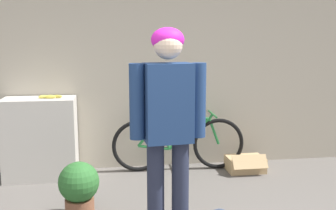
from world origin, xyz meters
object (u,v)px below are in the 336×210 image
object	(u,v)px
bicycle	(179,143)
cardboard_box	(245,164)
potted_plant	(79,187)
banana	(50,97)
person	(168,115)

from	to	relation	value
bicycle	cardboard_box	distance (m)	0.90
potted_plant	cardboard_box	bearing A→B (deg)	27.82
banana	person	bearing A→B (deg)	-55.40
person	banana	world-z (taller)	person
person	bicycle	size ratio (longest dim) A/B	1.03
cardboard_box	person	bearing A→B (deg)	-128.19
banana	potted_plant	world-z (taller)	banana
person	banana	xyz separation A→B (m)	(-1.17, 1.69, -0.07)
banana	bicycle	bearing A→B (deg)	2.06
banana	potted_plant	distance (m)	1.43
banana	cardboard_box	xyz separation A→B (m)	(2.41, -0.11, -0.91)
banana	cardboard_box	world-z (taller)	banana
bicycle	banana	distance (m)	1.70
person	banana	distance (m)	2.06
bicycle	cardboard_box	world-z (taller)	bicycle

